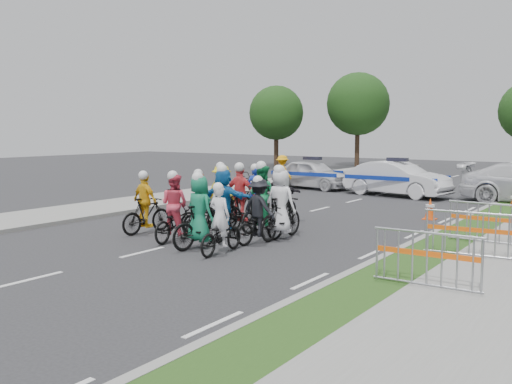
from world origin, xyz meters
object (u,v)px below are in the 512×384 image
Objects in this scene: rider_9 at (241,203)px; barrier_1 at (470,236)px; rider_8 at (263,205)px; barrier_0 at (427,262)px; rider_3 at (146,209)px; rider_6 at (200,209)px; rider_1 at (200,219)px; rider_2 at (175,215)px; police_car_0 at (312,174)px; marshal_hiviz at (282,172)px; tree_3 at (358,104)px; rider_11 at (279,198)px; rider_5 at (224,206)px; barrier_2 at (489,225)px; police_car_1 at (397,179)px; rider_10 at (222,198)px; rider_0 at (221,230)px; cone_0 at (430,209)px; rider_12 at (256,200)px; tree_0 at (276,113)px; rider_7 at (281,210)px; parked_bike at (246,181)px; rider_4 at (260,217)px.

rider_9 is 0.98× the size of barrier_1.
rider_8 is 1.02× the size of barrier_0.
rider_6 is at bearing -116.14° from rider_3.
rider_1 is 1.19m from rider_2.
rider_3 reaches higher than police_car_0.
rider_3 reaches higher than marshal_hiviz.
rider_8 is at bearing -70.73° from tree_3.
rider_8 is at bearing 111.64° from rider_11.
rider_5 reaches higher than barrier_2.
barrier_0 is at bearing -148.09° from police_car_1.
barrier_2 is at bearing -164.61° from rider_8.
tree_3 is at bearing -68.22° from rider_10.
rider_0 reaches higher than cone_0.
tree_0 is at bearing -70.41° from rider_12.
rider_11 is (-1.47, 2.24, 0.00)m from rider_7.
rider_0 is at bearing 115.19° from rider_9.
rider_5 is 1.06× the size of rider_12.
tree_0 is (-13.88, 23.80, 3.43)m from rider_9.
barrier_2 reaches higher than parked_bike.
rider_3 reaches higher than rider_4.
rider_6 is at bearing 120.94° from marshal_hiviz.
rider_2 is 7.30m from barrier_1.
police_car_0 is at bearing 125.34° from barrier_0.
rider_7 is at bearing -92.89° from rider_4.
barrier_2 is at bearing -141.32° from rider_4.
rider_6 is at bearing -177.88° from barrier_1.
rider_9 is 0.42× the size of police_car_1.
rider_0 is at bearing -107.32° from cone_0.
rider_11 is at bearing -137.84° from cone_0.
rider_8 is (-0.84, 3.04, 0.18)m from rider_0.
rider_2 is at bearing -156.81° from police_car_0.
rider_10 is at bearing 31.18° from rider_11.
barrier_2 is at bearing 164.36° from rider_12.
rider_4 is at bearing 120.06° from rider_11.
tree_3 reaches higher than rider_10.
police_car_0 is (-4.05, 12.45, -0.11)m from rider_5.
rider_2 is 1.81m from rider_6.
tree_3 is (-10.62, 31.02, 4.32)m from rider_0.
rider_8 is 1.09× the size of rider_12.
tree_3 is (-7.25, 30.14, 4.19)m from rider_3.
parked_bike is at bearing -62.07° from tree_0.
rider_7 reaches higher than barrier_0.
rider_1 is 0.99× the size of rider_10.
rider_5 is 1.67m from rider_7.
rider_0 is 2.46× the size of cone_0.
marshal_hiviz is (-5.67, -0.47, 0.07)m from police_car_1.
rider_1 is at bearing -72.33° from tree_3.
rider_2 reaches higher than rider_6.
rider_9 is 6.86m from barrier_1.
rider_0 is 3.16m from rider_8.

